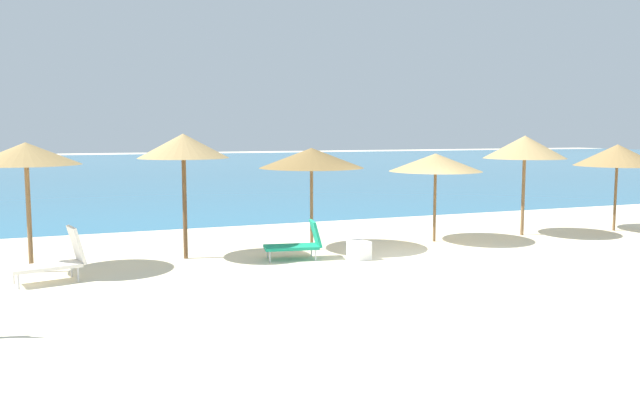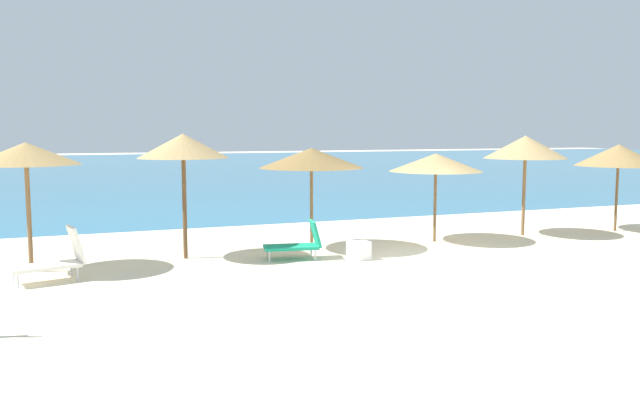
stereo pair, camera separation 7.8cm
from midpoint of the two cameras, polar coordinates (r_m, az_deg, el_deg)
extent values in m
plane|color=beige|center=(14.36, 9.62, -5.62)|extent=(160.00, 160.00, 0.00)
cube|color=teal|center=(53.06, -13.40, 2.84)|extent=(160.00, 66.87, 0.01)
cylinder|color=brown|center=(14.37, -24.86, -1.27)|extent=(0.09, 0.09, 2.39)
cone|color=#9E7F4C|center=(14.27, -25.09, 3.80)|extent=(2.17, 2.17, 0.46)
cylinder|color=brown|center=(14.82, -12.22, -0.48)|extent=(0.10, 0.10, 2.46)
cone|color=tan|center=(14.73, -12.34, 4.78)|extent=(2.06, 2.06, 0.55)
cylinder|color=brown|center=(15.59, -0.91, -0.54)|extent=(0.08, 0.08, 2.18)
cone|color=olive|center=(15.50, -0.91, 3.81)|extent=(2.57, 2.57, 0.49)
cylinder|color=brown|center=(17.04, 10.16, -0.33)|extent=(0.08, 0.08, 2.02)
cone|color=tan|center=(16.96, 10.23, 3.35)|extent=(2.45, 2.45, 0.47)
cylinder|color=brown|center=(18.68, 17.70, 0.49)|extent=(0.09, 0.09, 2.32)
cone|color=tan|center=(18.60, 17.83, 4.56)|extent=(2.28, 2.28, 0.63)
cylinder|color=brown|center=(20.54, 24.94, 0.34)|extent=(0.08, 0.08, 2.07)
cone|color=olive|center=(20.47, 25.09, 3.68)|extent=(2.44, 2.44, 0.63)
cube|color=#199972|center=(14.52, -2.77, -4.26)|extent=(1.31, 0.81, 0.07)
cube|color=#199972|center=(14.57, -0.55, -3.02)|extent=(0.32, 0.63, 0.60)
cylinder|color=silver|center=(14.74, -4.92, -4.75)|extent=(0.04, 0.04, 0.25)
cylinder|color=silver|center=(14.24, -4.69, -5.13)|extent=(0.04, 0.04, 0.25)
cylinder|color=silver|center=(14.88, -0.92, -4.62)|extent=(0.04, 0.04, 0.25)
cylinder|color=silver|center=(14.39, -0.56, -5.00)|extent=(0.04, 0.04, 0.25)
cube|color=white|center=(13.39, -23.60, -5.53)|extent=(1.36, 0.87, 0.07)
cube|color=white|center=(13.44, -21.21, -3.76)|extent=(0.37, 0.63, 0.74)
cylinder|color=silver|center=(13.57, -26.00, -6.24)|extent=(0.04, 0.04, 0.28)
cylinder|color=silver|center=(13.09, -25.65, -6.66)|extent=(0.04, 0.04, 0.28)
cylinder|color=silver|center=(13.77, -21.60, -5.88)|extent=(0.04, 0.04, 0.28)
cylinder|color=silver|center=(13.30, -21.09, -6.27)|extent=(0.04, 0.04, 0.28)
cube|color=white|center=(14.61, 3.38, -4.50)|extent=(0.43, 0.57, 0.42)
camera|label=1|loc=(0.04, -90.14, -0.02)|focal=35.57mm
camera|label=2|loc=(0.04, 89.86, 0.02)|focal=35.57mm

